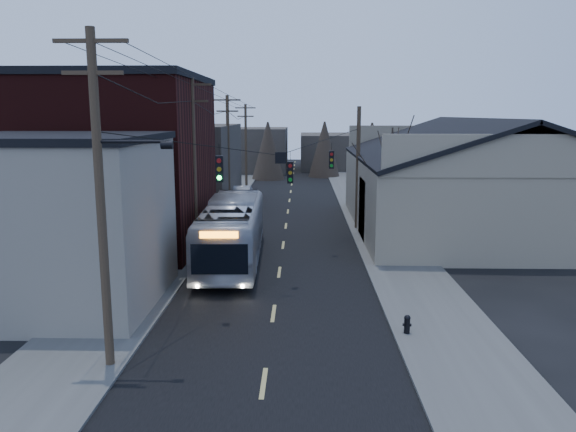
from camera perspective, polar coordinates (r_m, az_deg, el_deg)
ground at (r=15.93m, az=-3.01°, el=-19.90°), size 160.00×160.00×0.00m
road_surface at (r=44.46m, az=-0.07°, el=0.01°), size 9.00×110.00×0.02m
sidewalk_left at (r=45.08m, az=-8.36°, el=0.10°), size 4.00×110.00×0.12m
sidewalk_right at (r=44.76m, az=8.27°, el=0.03°), size 4.00×110.00×0.12m
building_clapboard at (r=25.28m, az=-22.24°, el=-0.72°), size 8.00×8.00×7.00m
building_brick at (r=35.63m, az=-16.87°, el=5.07°), size 10.00×12.00×10.00m
building_left_far at (r=51.04m, az=-10.67°, el=5.13°), size 9.00×14.00×7.00m
warehouse at (r=40.85m, az=18.31°, el=2.37°), size 16.16×20.60×7.73m
building_far_left at (r=79.19m, az=-3.79°, el=6.74°), size 10.00×12.00×6.00m
building_far_right at (r=84.10m, az=5.44°, el=6.59°), size 12.00×14.00×5.00m
bare_tree at (r=34.43m, az=10.38°, el=2.83°), size 0.40×0.40×7.20m
utility_lines at (r=38.22m, az=-5.00°, el=5.74°), size 11.24×45.28×10.50m
bus at (r=30.57m, az=-5.70°, el=-1.58°), size 3.28×12.42×3.44m
parked_car at (r=50.67m, az=-4.77°, el=2.13°), size 1.68×4.72×1.55m
fire_hydrant at (r=21.26m, az=12.01°, el=-10.62°), size 0.34×0.24×0.69m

